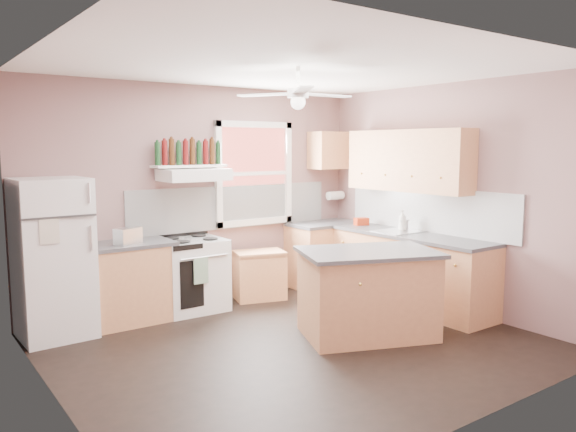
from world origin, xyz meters
TOP-DOWN VIEW (x-y plane):
  - floor at (0.00, 0.00)m, footprint 4.50×4.50m
  - ceiling at (0.00, 0.00)m, footprint 4.50×4.50m
  - wall_back at (0.00, 2.02)m, footprint 4.50×0.05m
  - wall_right at (2.27, 0.00)m, footprint 0.05×4.00m
  - wall_left at (-2.27, 0.00)m, footprint 0.05×4.00m
  - backsplash_back at (0.45, 1.99)m, footprint 2.90×0.03m
  - backsplash_right at (2.23, 0.30)m, footprint 0.03×2.60m
  - window_view at (0.75, 1.98)m, footprint 1.00×0.02m
  - window_frame at (0.75, 1.96)m, footprint 1.16×0.07m
  - refrigerator at (-1.88, 1.66)m, footprint 0.71×0.70m
  - base_cabinet_left at (-1.06, 1.70)m, footprint 0.90×0.60m
  - counter_left at (-1.06, 1.70)m, footprint 0.92×0.62m
  - toaster at (-1.12, 1.58)m, footprint 0.32×0.26m
  - stove at (-0.31, 1.70)m, footprint 0.76×0.66m
  - range_hood at (-0.23, 1.75)m, footprint 0.78×0.50m
  - bottle_shelf at (-0.23, 1.87)m, footprint 0.90×0.26m
  - cart at (0.62, 1.65)m, footprint 0.71×0.57m
  - base_cabinet_corner at (1.75, 1.70)m, footprint 1.00×0.60m
  - base_cabinet_right at (1.95, 0.30)m, footprint 0.60×2.20m
  - counter_corner at (1.75, 1.70)m, footprint 1.02×0.62m
  - counter_right at (1.94, 0.30)m, footprint 0.62×2.22m
  - sink at (1.94, 0.50)m, footprint 0.55×0.45m
  - faucet at (2.10, 0.50)m, footprint 0.03×0.03m
  - upper_cabinet_right at (2.08, 0.50)m, footprint 0.33×1.80m
  - upper_cabinet_corner at (1.95, 1.83)m, footprint 0.60×0.33m
  - paper_towel at (2.07, 1.86)m, footprint 0.26×0.12m
  - island at (0.75, -0.21)m, footprint 1.50×1.24m
  - island_top at (0.75, -0.21)m, footprint 1.60×1.34m
  - ceiling_fan_hub at (0.00, 0.00)m, footprint 0.20×0.20m
  - soap_bottle at (2.02, 0.51)m, footprint 0.10×0.10m
  - red_caddy at (1.97, 1.20)m, footprint 0.21×0.17m
  - wine_bottles at (-0.23, 1.87)m, footprint 0.86×0.06m

SIDE VIEW (x-z plane):
  - floor at x=0.00m, z-range 0.00..0.00m
  - cart at x=0.62m, z-range 0.00..0.62m
  - base_cabinet_left at x=-1.06m, z-range 0.00..0.86m
  - stove at x=-0.31m, z-range 0.00..0.86m
  - base_cabinet_corner at x=1.75m, z-range 0.00..0.86m
  - base_cabinet_right at x=1.95m, z-range 0.00..0.86m
  - island at x=0.75m, z-range 0.00..0.86m
  - refrigerator at x=-1.88m, z-range 0.00..1.64m
  - counter_left at x=-1.06m, z-range 0.86..0.90m
  - counter_corner at x=1.75m, z-range 0.86..0.90m
  - counter_right at x=1.94m, z-range 0.86..0.90m
  - island_top at x=0.75m, z-range 0.86..0.90m
  - sink at x=1.94m, z-range 0.88..0.91m
  - red_caddy at x=1.97m, z-range 0.90..1.00m
  - faucet at x=2.10m, z-range 0.90..1.04m
  - toaster at x=-1.12m, z-range 0.90..1.08m
  - soap_bottle at x=2.02m, z-range 0.90..1.16m
  - backsplash_back at x=0.45m, z-range 0.90..1.45m
  - backsplash_right at x=2.23m, z-range 0.90..1.45m
  - paper_towel at x=2.07m, z-range 1.19..1.31m
  - wall_back at x=0.00m, z-range 0.00..2.70m
  - wall_right at x=2.27m, z-range 0.00..2.70m
  - wall_left at x=-2.27m, z-range 0.00..2.70m
  - window_view at x=0.75m, z-range 1.00..2.20m
  - window_frame at x=0.75m, z-range 0.92..2.28m
  - range_hood at x=-0.23m, z-range 1.55..1.69m
  - bottle_shelf at x=-0.23m, z-range 1.71..1.73m
  - upper_cabinet_right at x=2.08m, z-range 1.40..2.16m
  - wine_bottles at x=-0.23m, z-range 1.72..2.03m
  - upper_cabinet_corner at x=1.95m, z-range 1.64..2.16m
  - ceiling_fan_hub at x=0.00m, z-range 2.41..2.49m
  - ceiling at x=0.00m, z-range 2.70..2.70m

